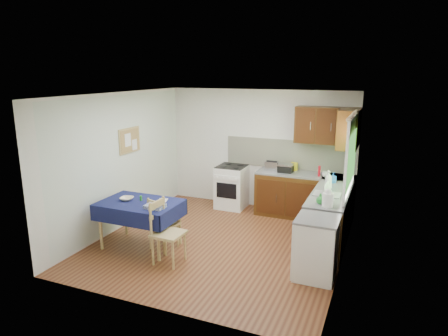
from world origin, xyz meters
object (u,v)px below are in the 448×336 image
at_px(chair_far, 162,222).
at_px(sandwich_press, 286,168).
at_px(dining_table, 140,208).
at_px(kettle, 328,199).
at_px(toaster, 272,166).
at_px(chair_near, 166,230).
at_px(dish_rack, 327,193).

bearing_deg(chair_far, sandwich_press, -107.44).
bearing_deg(chair_far, dining_table, 21.32).
height_order(dining_table, kettle, kettle).
height_order(toaster, kettle, kettle).
relative_size(chair_near, dish_rack, 2.33).
distance_m(toaster, sandwich_press, 0.30).
bearing_deg(chair_near, sandwich_press, -21.19).
bearing_deg(chair_near, dish_rack, -53.25).
height_order(chair_far, sandwich_press, sandwich_press).
relative_size(chair_near, toaster, 3.76).
height_order(chair_near, kettle, kettle).
distance_m(sandwich_press, dish_rack, 1.58).
bearing_deg(sandwich_press, chair_far, -127.59).
bearing_deg(dining_table, kettle, 31.05).
xyz_separation_m(dining_table, kettle, (2.91, 0.60, 0.35)).
relative_size(dining_table, chair_far, 1.46).
distance_m(chair_near, toaster, 2.94).
relative_size(toaster, dish_rack, 0.62).
bearing_deg(chair_near, toaster, -15.43).
xyz_separation_m(chair_near, kettle, (2.24, 0.92, 0.50)).
distance_m(dining_table, chair_far, 0.43).
height_order(sandwich_press, dish_rack, dish_rack).
xyz_separation_m(chair_near, dish_rack, (2.15, 1.50, 0.40)).
height_order(sandwich_press, kettle, kettle).
distance_m(chair_near, dish_rack, 2.65).
bearing_deg(toaster, chair_near, -108.60).
xyz_separation_m(chair_far, sandwich_press, (1.45, 2.36, 0.51)).
relative_size(toaster, kettle, 0.93).
distance_m(chair_far, dish_rack, 2.73).
bearing_deg(kettle, chair_far, -167.78).
distance_m(chair_near, sandwich_press, 3.00).
xyz_separation_m(chair_near, toaster, (0.86, 2.77, 0.47)).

